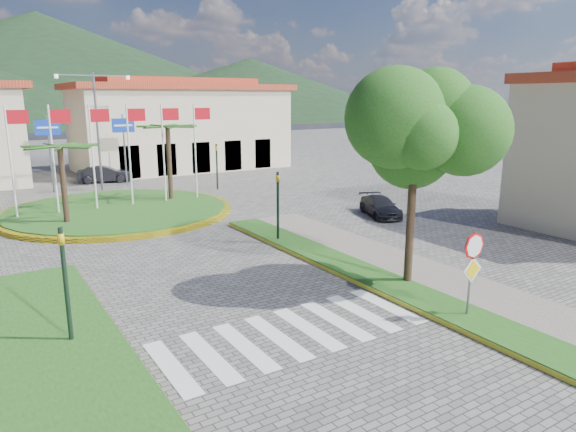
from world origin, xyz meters
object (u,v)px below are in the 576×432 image
deciduous_tree (415,135)px  stop_sign (472,261)px  roundabout_island (118,210)px  car_side_right (380,206)px  car_dark_b (105,174)px

deciduous_tree → stop_sign: bearing=-101.2°
roundabout_island → car_side_right: 14.70m
roundabout_island → car_dark_b: bearing=80.1°
roundabout_island → stop_sign: bearing=-76.3°
car_dark_b → car_side_right: bearing=-137.3°
deciduous_tree → car_side_right: deciduous_tree is taller
roundabout_island → car_dark_b: 11.59m
roundabout_island → car_side_right: roundabout_island is taller
car_side_right → deciduous_tree: bearing=-106.2°
stop_sign → deciduous_tree: (0.60, 3.04, 3.38)m
car_side_right → roundabout_island: bearing=165.9°
deciduous_tree → car_dark_b: (-3.50, 28.40, -4.52)m
stop_sign → deciduous_tree: 4.59m
roundabout_island → stop_sign: 20.69m
deciduous_tree → car_dark_b: deciduous_tree is taller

